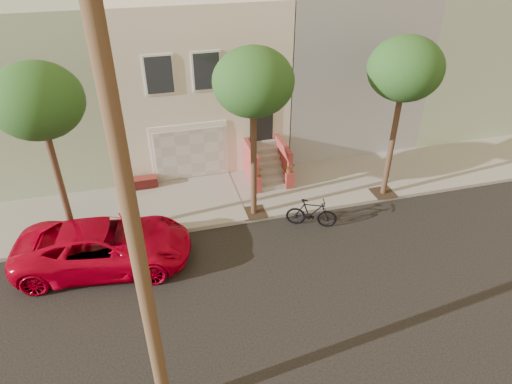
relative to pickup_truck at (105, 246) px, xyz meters
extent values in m
plane|color=black|center=(4.39, -2.49, -0.77)|extent=(90.00, 90.00, 0.00)
cube|color=gray|center=(4.39, 2.86, -0.70)|extent=(40.00, 3.70, 0.15)
cube|color=beige|center=(4.39, 8.71, 2.88)|extent=(7.00, 8.00, 7.00)
cube|color=gray|center=(-2.41, 8.71, 2.88)|extent=(6.50, 8.00, 7.00)
cube|color=gray|center=(11.19, 8.71, 2.88)|extent=(6.50, 8.00, 7.00)
cube|color=gray|center=(17.69, 8.71, 2.88)|extent=(6.50, 8.00, 7.00)
cube|color=silver|center=(3.49, 4.73, 0.63)|extent=(3.20, 0.12, 2.50)
cube|color=#B6B6B2|center=(3.49, 4.67, 0.53)|extent=(2.90, 0.06, 2.20)
cube|color=gray|center=(3.49, 2.86, -0.61)|extent=(3.20, 3.70, 0.02)
cube|color=maroon|center=(1.29, 4.41, -0.40)|extent=(1.40, 0.45, 0.44)
cube|color=black|center=(6.59, 4.68, 1.78)|extent=(1.00, 0.06, 2.00)
cube|color=#3F4751|center=(2.59, 4.68, 3.98)|extent=(1.00, 0.06, 1.40)
cube|color=silver|center=(2.59, 4.70, 3.98)|extent=(1.15, 0.05, 1.55)
cube|color=#3F4751|center=(4.39, 4.68, 3.98)|extent=(1.00, 0.06, 1.40)
cube|color=silver|center=(4.39, 4.70, 3.98)|extent=(1.15, 0.05, 1.55)
cube|color=#3F4751|center=(6.19, 4.68, 3.98)|extent=(1.00, 0.06, 1.40)
cube|color=silver|center=(6.19, 4.70, 3.98)|extent=(1.15, 0.05, 1.55)
cube|color=gray|center=(6.59, 2.89, -0.52)|extent=(1.20, 0.28, 0.20)
cube|color=gray|center=(6.59, 3.17, -0.32)|extent=(1.20, 0.28, 0.20)
cube|color=gray|center=(6.59, 3.45, -0.12)|extent=(1.20, 0.28, 0.20)
cube|color=gray|center=(6.59, 3.73, 0.08)|extent=(1.20, 0.28, 0.20)
cube|color=gray|center=(6.59, 4.01, 0.28)|extent=(1.20, 0.28, 0.20)
cube|color=gray|center=(6.59, 4.29, 0.48)|extent=(1.20, 0.28, 0.20)
cube|color=gray|center=(6.59, 4.57, 0.68)|extent=(1.20, 0.28, 0.20)
cube|color=maroon|center=(5.89, 3.73, 0.18)|extent=(0.18, 1.96, 1.60)
cube|color=maroon|center=(7.29, 3.73, 0.18)|extent=(0.18, 1.96, 1.60)
cube|color=maroon|center=(5.89, 2.85, -0.27)|extent=(0.35, 0.35, 0.70)
imported|color=#1B4D1B|center=(5.89, 2.85, 0.30)|extent=(0.40, 0.35, 0.45)
cube|color=maroon|center=(7.29, 2.85, -0.27)|extent=(0.35, 0.35, 0.70)
imported|color=#1B4D1B|center=(7.29, 2.85, 0.30)|extent=(0.41, 0.35, 0.45)
cube|color=#2D2116|center=(-1.11, 1.41, -0.62)|extent=(0.90, 0.90, 0.02)
cylinder|color=#3A261A|center=(-1.11, 1.41, 1.48)|extent=(0.22, 0.22, 4.20)
ellipsoid|color=#1B4D1B|center=(-1.11, 1.41, 4.53)|extent=(2.70, 2.57, 2.29)
cube|color=#2D2116|center=(5.39, 1.41, -0.62)|extent=(0.90, 0.90, 0.02)
cylinder|color=#3A261A|center=(5.39, 1.41, 1.48)|extent=(0.22, 0.22, 4.20)
ellipsoid|color=#1B4D1B|center=(5.39, 1.41, 4.53)|extent=(2.70, 2.57, 2.29)
cube|color=#2D2116|center=(10.89, 1.41, -0.62)|extent=(0.90, 0.90, 0.02)
cylinder|color=#3A261A|center=(10.89, 1.41, 1.48)|extent=(0.22, 0.22, 4.20)
ellipsoid|color=#1B4D1B|center=(10.89, 1.41, 4.53)|extent=(2.70, 2.57, 2.29)
cylinder|color=#473121|center=(1.39, -5.69, 4.23)|extent=(0.30, 0.30, 10.00)
imported|color=#B2001A|center=(0.00, 0.00, 0.00)|extent=(5.84, 3.25, 1.55)
imported|color=black|center=(7.29, 0.28, -0.21)|extent=(1.93, 1.25, 1.13)
camera|label=1|loc=(1.85, -12.13, 9.23)|focal=31.22mm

